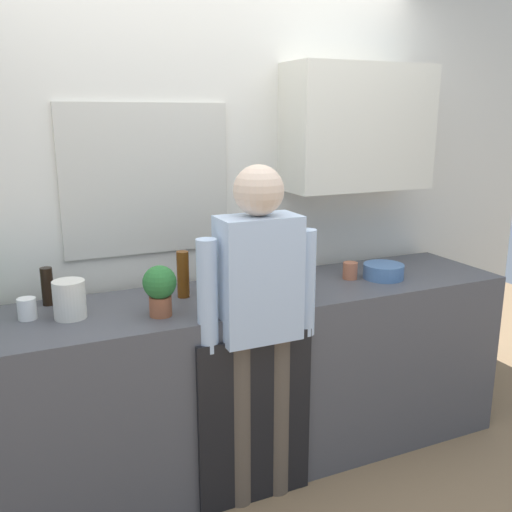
{
  "coord_description": "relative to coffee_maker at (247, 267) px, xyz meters",
  "views": [
    {
      "loc": [
        -1.0,
        -2.18,
        1.8
      ],
      "look_at": [
        0.1,
        0.25,
        1.13
      ],
      "focal_mm": 39.68,
      "sensor_mm": 36.0,
      "label": 1
    }
  ],
  "objects": [
    {
      "name": "ground_plane",
      "position": [
        -0.06,
        -0.26,
        -1.08
      ],
      "size": [
        8.0,
        8.0,
        0.0
      ],
      "primitive_type": "plane",
      "color": "#8C6D4C"
    },
    {
      "name": "kitchen_counter",
      "position": [
        -0.06,
        0.04,
        -0.61
      ],
      "size": [
        2.99,
        0.64,
        0.93
      ],
      "primitive_type": "cube",
      "color": "#4C4C51",
      "rests_on": "ground_plane"
    },
    {
      "name": "dishwasher_panel",
      "position": [
        -0.09,
        -0.3,
        -0.66
      ],
      "size": [
        0.56,
        0.02,
        0.84
      ],
      "primitive_type": "cube",
      "color": "black",
      "rests_on": "ground_plane"
    },
    {
      "name": "back_wall_assembly",
      "position": [
        0.04,
        0.44,
        0.28
      ],
      "size": [
        4.59,
        0.42,
        2.6
      ],
      "color": "silver",
      "rests_on": "ground_plane"
    },
    {
      "name": "coffee_maker",
      "position": [
        0.0,
        0.0,
        0.0
      ],
      "size": [
        0.2,
        0.2,
        0.33
      ],
      "color": "black",
      "rests_on": "kitchen_counter"
    },
    {
      "name": "bottle_amber_beer",
      "position": [
        -0.29,
        0.12,
        -0.03
      ],
      "size": [
        0.06,
        0.06,
        0.23
      ],
      "primitive_type": "cylinder",
      "color": "brown",
      "rests_on": "kitchen_counter"
    },
    {
      "name": "bottle_dark_sauce",
      "position": [
        -0.9,
        0.27,
        -0.06
      ],
      "size": [
        0.06,
        0.06,
        0.18
      ],
      "primitive_type": "cylinder",
      "color": "black",
      "rests_on": "kitchen_counter"
    },
    {
      "name": "cup_terracotta_mug",
      "position": [
        0.63,
        0.05,
        -0.1
      ],
      "size": [
        0.08,
        0.08,
        0.09
      ],
      "primitive_type": "cylinder",
      "color": "#B26647",
      "rests_on": "kitchen_counter"
    },
    {
      "name": "cup_white_mug",
      "position": [
        -1.0,
        0.1,
        -0.1
      ],
      "size": [
        0.08,
        0.08,
        0.09
      ],
      "primitive_type": "cylinder",
      "color": "white",
      "rests_on": "kitchen_counter"
    },
    {
      "name": "mixing_bowl",
      "position": [
        0.8,
        -0.02,
        -0.11
      ],
      "size": [
        0.22,
        0.22,
        0.08
      ],
      "primitive_type": "cylinder",
      "color": "#4C72A5",
      "rests_on": "kitchen_counter"
    },
    {
      "name": "potted_plant",
      "position": [
        -0.46,
        -0.1,
        -0.01
      ],
      "size": [
        0.15,
        0.15,
        0.23
      ],
      "color": "#9E5638",
      "rests_on": "kitchen_counter"
    },
    {
      "name": "storage_canister",
      "position": [
        -0.83,
        0.04,
        -0.06
      ],
      "size": [
        0.14,
        0.14,
        0.17
      ],
      "primitive_type": "cylinder",
      "color": "silver",
      "rests_on": "kitchen_counter"
    },
    {
      "name": "person_at_sink",
      "position": [
        -0.06,
        -0.26,
        -0.13
      ],
      "size": [
        0.57,
        0.22,
        1.6
      ],
      "rotation": [
        0.0,
        0.0,
        -0.25
      ],
      "color": "brown",
      "rests_on": "ground_plane"
    }
  ]
}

